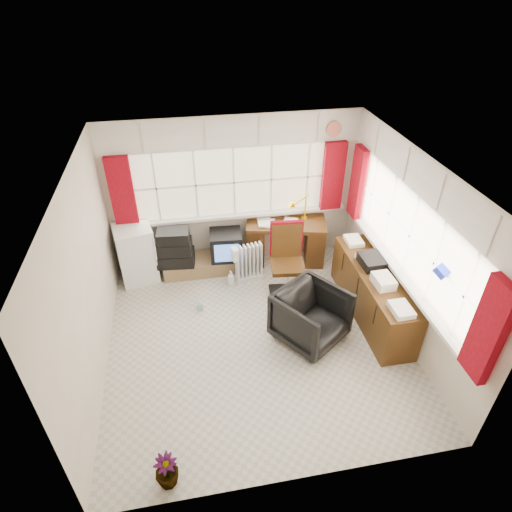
# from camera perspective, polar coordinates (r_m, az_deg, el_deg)

# --- Properties ---
(ground) EXTENTS (4.00, 4.00, 0.00)m
(ground) POSITION_cam_1_polar(r_m,az_deg,el_deg) (6.05, 0.11, -10.89)
(ground) COLOR beige
(ground) RESTS_ON ground
(room_walls) EXTENTS (4.00, 4.00, 4.00)m
(room_walls) POSITION_cam_1_polar(r_m,az_deg,el_deg) (5.09, 0.13, 1.00)
(room_walls) COLOR beige
(room_walls) RESTS_ON ground
(window_back) EXTENTS (3.70, 0.12, 3.60)m
(window_back) POSITION_cam_1_polar(r_m,az_deg,el_deg) (7.02, -2.80, 5.93)
(window_back) COLOR beige
(window_back) RESTS_ON room_walls
(window_right) EXTENTS (0.12, 3.70, 3.60)m
(window_right) POSITION_cam_1_polar(r_m,az_deg,el_deg) (6.01, 18.67, -1.58)
(window_right) COLOR beige
(window_right) RESTS_ON room_walls
(curtains) EXTENTS (3.83, 3.83, 1.15)m
(curtains) POSITION_cam_1_polar(r_m,az_deg,el_deg) (6.08, 7.16, 6.29)
(curtains) COLOR maroon
(curtains) RESTS_ON room_walls
(overhead_cabinets) EXTENTS (3.98, 3.98, 0.48)m
(overhead_cabinets) POSITION_cam_1_polar(r_m,az_deg,el_deg) (5.81, 8.12, 13.49)
(overhead_cabinets) COLOR white
(overhead_cabinets) RESTS_ON room_walls
(desk) EXTENTS (1.42, 0.92, 0.78)m
(desk) POSITION_cam_1_polar(r_m,az_deg,el_deg) (7.30, 3.92, 2.32)
(desk) COLOR #482811
(desk) RESTS_ON ground
(desk_lamp) EXTENTS (0.16, 0.14, 0.46)m
(desk_lamp) POSITION_cam_1_polar(r_m,az_deg,el_deg) (7.10, 6.64, 7.23)
(desk_lamp) COLOR yellow
(desk_lamp) RESTS_ON desk
(task_chair) EXTENTS (0.55, 0.58, 1.20)m
(task_chair) POSITION_cam_1_polar(r_m,az_deg,el_deg) (6.45, 4.08, -0.21)
(task_chair) COLOR black
(task_chair) RESTS_ON ground
(office_chair) EXTENTS (1.17, 1.17, 0.78)m
(office_chair) POSITION_cam_1_polar(r_m,az_deg,el_deg) (5.84, 7.35, -8.03)
(office_chair) COLOR black
(office_chair) RESTS_ON ground
(radiator) EXTENTS (0.46, 0.25, 0.66)m
(radiator) POSITION_cam_1_polar(r_m,az_deg,el_deg) (6.89, -0.94, -1.31)
(radiator) COLOR white
(radiator) RESTS_ON ground
(credenza) EXTENTS (0.50, 2.00, 0.85)m
(credenza) POSITION_cam_1_polar(r_m,az_deg,el_deg) (6.38, 15.27, -4.77)
(credenza) COLOR #482811
(credenza) RESTS_ON ground
(file_tray) EXTENTS (0.32, 0.41, 0.13)m
(file_tray) POSITION_cam_1_polar(r_m,az_deg,el_deg) (6.27, 15.19, -0.66)
(file_tray) COLOR black
(file_tray) RESTS_ON credenza
(tv_bench) EXTENTS (1.40, 0.50, 0.25)m
(tv_bench) POSITION_cam_1_polar(r_m,az_deg,el_deg) (7.23, -6.68, -1.04)
(tv_bench) COLOR #98744C
(tv_bench) RESTS_ON ground
(crt_tv) EXTENTS (0.54, 0.51, 0.46)m
(crt_tv) POSITION_cam_1_polar(r_m,az_deg,el_deg) (7.02, -4.03, 1.46)
(crt_tv) COLOR black
(crt_tv) RESTS_ON tv_bench
(hifi_stack) EXTENTS (0.63, 0.43, 0.62)m
(hifi_stack) POSITION_cam_1_polar(r_m,az_deg,el_deg) (6.94, -10.78, 1.00)
(hifi_stack) COLOR black
(hifi_stack) RESTS_ON tv_bench
(mini_fridge) EXTENTS (0.66, 0.66, 0.95)m
(mini_fridge) POSITION_cam_1_polar(r_m,az_deg,el_deg) (7.08, -15.68, 0.34)
(mini_fridge) COLOR white
(mini_fridge) RESTS_ON ground
(spray_bottle_a) EXTENTS (0.14, 0.14, 0.28)m
(spray_bottle_a) POSITION_cam_1_polar(r_m,az_deg,el_deg) (6.85, -3.36, -3.01)
(spray_bottle_a) COLOR white
(spray_bottle_a) RESTS_ON ground
(spray_bottle_b) EXTENTS (0.09, 0.09, 0.18)m
(spray_bottle_b) POSITION_cam_1_polar(r_m,az_deg,el_deg) (6.48, -7.50, -6.41)
(spray_bottle_b) COLOR #8ED5C8
(spray_bottle_b) RESTS_ON ground
(flower_vase) EXTENTS (0.30, 0.30, 0.43)m
(flower_vase) POSITION_cam_1_polar(r_m,az_deg,el_deg) (4.77, -11.85, -26.23)
(flower_vase) COLOR black
(flower_vase) RESTS_ON ground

